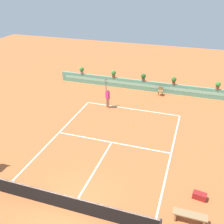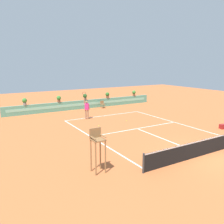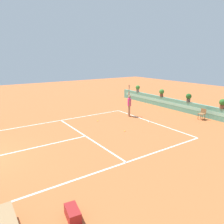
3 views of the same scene
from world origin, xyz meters
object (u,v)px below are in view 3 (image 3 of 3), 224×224
gear_bag (73,214)px  potted_plant_centre (189,97)px  bench_courtside (8,224)px  potted_plant_far_left (138,88)px  tennis_player (129,104)px  potted_plant_left (162,92)px  ball_kid_chair (202,113)px  tennis_ball_near_baseline (98,121)px  tennis_ball_mid_court (125,131)px  potted_plant_right (222,103)px

gear_bag → potted_plant_centre: (-6.05, 13.53, 1.23)m
bench_courtside → potted_plant_far_left: potted_plant_far_left is taller
tennis_player → potted_plant_left: bearing=102.3°
ball_kid_chair → bench_courtside: size_ratio=0.53×
ball_kid_chair → potted_plant_centre: size_ratio=1.17×
tennis_ball_near_baseline → tennis_ball_mid_court: (3.00, 0.30, 0.00)m
potted_plant_left → tennis_player: bearing=-77.7°
bench_courtside → tennis_player: tennis_player is taller
tennis_player → potted_plant_far_left: (-4.61, 4.89, 0.36)m
bench_courtside → tennis_ball_mid_court: 9.22m
potted_plant_right → potted_plant_left: bearing=180.0°
potted_plant_right → potted_plant_left: 6.08m
ball_kid_chair → potted_plant_centre: potted_plant_centre is taller
potted_plant_centre → potted_plant_right: same height
bench_courtside → tennis_ball_near_baseline: bench_courtside is taller
bench_courtside → tennis_ball_mid_court: bearing=122.3°
ball_kid_chair → gear_bag: size_ratio=1.21×
gear_bag → tennis_ball_near_baseline: gear_bag is taller
potted_plant_far_left → potted_plant_left: same height
bench_courtside → potted_plant_left: potted_plant_left is taller
potted_plant_right → potted_plant_far_left: bearing=180.0°
potted_plant_right → potted_plant_far_left: 9.63m
tennis_ball_mid_court → potted_plant_centre: (-0.73, 7.45, 1.38)m
tennis_ball_mid_court → potted_plant_right: size_ratio=0.09×
potted_plant_right → potted_plant_far_left: same height
ball_kid_chair → tennis_ball_near_baseline: ball_kid_chair is taller
tennis_ball_near_baseline → tennis_ball_mid_court: size_ratio=1.00×
potted_plant_far_left → potted_plant_left: (3.55, 0.00, 0.00)m
gear_bag → tennis_player: size_ratio=0.27×
bench_courtside → potted_plant_right: bearing=100.0°
ball_kid_chair → tennis_player: (-3.94, -4.16, 0.57)m
bench_courtside → tennis_ball_mid_court: bench_courtside is taller
tennis_ball_near_baseline → tennis_ball_mid_court: same height
potted_plant_right → ball_kid_chair: bearing=-145.9°
tennis_player → potted_plant_far_left: size_ratio=3.57×
gear_bag → potted_plant_left: bearing=124.1°
tennis_ball_near_baseline → gear_bag: bearing=-34.8°
gear_bag → potted_plant_far_left: potted_plant_far_left is taller
potted_plant_centre → bench_courtside: bearing=-69.6°
potted_plant_centre → potted_plant_right: 2.98m
potted_plant_far_left → potted_plant_left: size_ratio=1.00×
bench_courtside → tennis_player: bearing=126.6°
tennis_player → gear_bag: bearing=-46.9°
potted_plant_centre → ball_kid_chair: bearing=-21.1°
ball_kid_chair → potted_plant_far_left: (-8.55, 0.73, 0.93)m
bench_courtside → potted_plant_far_left: bearing=128.9°
bench_courtside → tennis_player: size_ratio=0.62×
potted_plant_left → tennis_ball_near_baseline: bearing=-83.9°
bench_courtside → potted_plant_far_left: 19.61m
ball_kid_chair → potted_plant_right: bearing=34.1°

